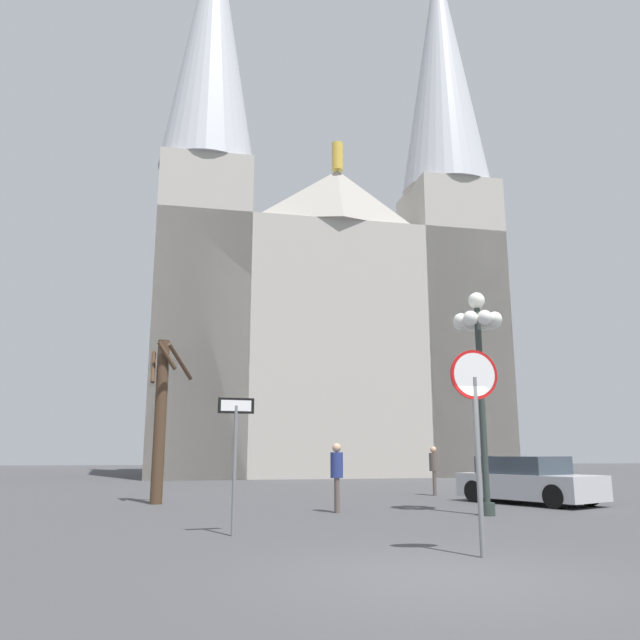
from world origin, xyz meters
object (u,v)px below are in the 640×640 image
object	(u,v)px
one_way_arrow_sign	(235,445)
street_lamp	(479,345)
cathedral	(323,295)
stop_sign	(476,410)
bare_tree	(161,414)
parked_car_near_silver	(528,481)
pedestrian_standing	(434,466)
pedestrian_walking	(337,470)

from	to	relation	value
one_way_arrow_sign	street_lamp	world-z (taller)	street_lamp
cathedral	street_lamp	world-z (taller)	cathedral
stop_sign	street_lamp	xyz separation A→B (m)	(2.52, 5.62, 1.98)
bare_tree	parked_car_near_silver	xyz separation A→B (m)	(10.75, -1.54, -1.94)
one_way_arrow_sign	pedestrian_standing	size ratio (longest dim) A/B	1.52
cathedral	pedestrian_standing	size ratio (longest dim) A/B	22.61
pedestrian_walking	one_way_arrow_sign	bearing A→B (deg)	-123.83
bare_tree	pedestrian_walking	distance (m)	5.95
pedestrian_walking	pedestrian_standing	xyz separation A→B (m)	(4.41, 5.35, -0.04)
stop_sign	parked_car_near_silver	world-z (taller)	stop_sign
pedestrian_standing	one_way_arrow_sign	bearing A→B (deg)	-127.17
cathedral	pedestrian_standing	world-z (taller)	cathedral
cathedral	bare_tree	size ratio (longest dim) A/B	7.78
parked_car_near_silver	bare_tree	bearing A→B (deg)	171.85
street_lamp	bare_tree	size ratio (longest dim) A/B	1.14
cathedral	one_way_arrow_sign	size ratio (longest dim) A/B	14.91
cathedral	stop_sign	world-z (taller)	cathedral
bare_tree	cathedral	bearing A→B (deg)	68.15
one_way_arrow_sign	street_lamp	bearing A→B (deg)	23.95
stop_sign	pedestrian_walking	xyz separation A→B (m)	(-0.92, 6.88, -1.11)
pedestrian_walking	parked_car_near_silver	bearing A→B (deg)	15.90
one_way_arrow_sign	street_lamp	xyz separation A→B (m)	(6.10, 2.71, 2.50)
bare_tree	pedestrian_walking	bearing A→B (deg)	-34.52
bare_tree	parked_car_near_silver	size ratio (longest dim) A/B	1.09
street_lamp	pedestrian_walking	xyz separation A→B (m)	(-3.44, 1.26, -3.09)
street_lamp	pedestrian_walking	world-z (taller)	street_lamp
pedestrian_standing	bare_tree	bearing A→B (deg)	-167.08
cathedral	pedestrian_walking	size ratio (longest dim) A/B	21.92
stop_sign	pedestrian_walking	bearing A→B (deg)	97.62
bare_tree	pedestrian_standing	bearing A→B (deg)	12.92
pedestrian_walking	pedestrian_standing	world-z (taller)	pedestrian_walking
bare_tree	parked_car_near_silver	distance (m)	11.03
one_way_arrow_sign	bare_tree	distance (m)	7.58
street_lamp	pedestrian_walking	bearing A→B (deg)	159.87
bare_tree	pedestrian_standing	xyz separation A→B (m)	(9.14, 2.10, -1.59)
bare_tree	pedestrian_walking	size ratio (longest dim) A/B	2.82
one_way_arrow_sign	bare_tree	world-z (taller)	bare_tree
parked_car_near_silver	stop_sign	bearing A→B (deg)	-120.69
stop_sign	pedestrian_standing	bearing A→B (deg)	74.08
parked_car_near_silver	pedestrian_standing	distance (m)	3.99
one_way_arrow_sign	pedestrian_standing	world-z (taller)	one_way_arrow_sign
one_way_arrow_sign	parked_car_near_silver	world-z (taller)	one_way_arrow_sign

